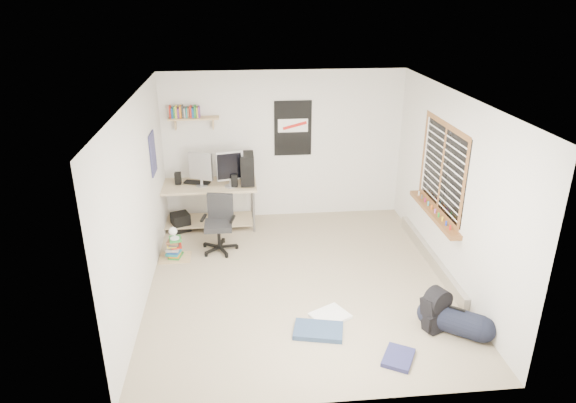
{
  "coord_description": "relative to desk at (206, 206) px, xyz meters",
  "views": [
    {
      "loc": [
        -0.75,
        -6.01,
        3.68
      ],
      "look_at": [
        -0.13,
        0.21,
        1.09
      ],
      "focal_mm": 32.0,
      "sensor_mm": 36.0,
      "label": 1
    }
  ],
  "objects": [
    {
      "name": "back_wall",
      "position": [
        1.33,
        0.36,
        0.89
      ],
      "size": [
        4.0,
        0.01,
        2.5
      ],
      "primitive_type": "cube",
      "color": "silver",
      "rests_on": "ground"
    },
    {
      "name": "office_chair",
      "position": [
        0.22,
        -0.9,
        0.12
      ],
      "size": [
        0.67,
        0.67,
        0.86
      ],
      "primitive_type": "cube",
      "rotation": [
        0.0,
        0.0,
        -0.2
      ],
      "color": "black",
      "rests_on": "floor"
    },
    {
      "name": "subwoofer",
      "position": [
        -0.42,
        -0.12,
        -0.22
      ],
      "size": [
        0.36,
        0.36,
        0.31
      ],
      "primitive_type": "cube",
      "rotation": [
        0.0,
        0.0,
        0.39
      ],
      "color": "black",
      "rests_on": "floor"
    },
    {
      "name": "keyboard",
      "position": [
        -0.12,
        0.03,
        0.41
      ],
      "size": [
        0.44,
        0.26,
        0.02
      ],
      "primitive_type": "cube",
      "rotation": [
        0.0,
        0.0,
        -0.3
      ],
      "color": "black",
      "rests_on": "desk"
    },
    {
      "name": "wall_shelf",
      "position": [
        -0.12,
        0.25,
        1.42
      ],
      "size": [
        0.8,
        0.22,
        0.24
      ],
      "primitive_type": "cube",
      "color": "tan",
      "rests_on": "back_wall"
    },
    {
      "name": "ceiling",
      "position": [
        1.33,
        -1.89,
        2.14
      ],
      "size": [
        4.0,
        4.5,
        0.01
      ],
      "primitive_type": "cube",
      "color": "white",
      "rests_on": "ground"
    },
    {
      "name": "speaker_right",
      "position": [
        0.49,
        -0.18,
        0.5
      ],
      "size": [
        0.11,
        0.11,
        0.2
      ],
      "primitive_type": "cube",
      "rotation": [
        0.0,
        0.0,
        -0.08
      ],
      "color": "black",
      "rests_on": "desk"
    },
    {
      "name": "duffel_bag",
      "position": [
        2.98,
        -3.2,
        -0.22
      ],
      "size": [
        0.43,
        0.43,
        0.6
      ],
      "primitive_type": "cylinder",
      "rotation": [
        0.0,
        0.0,
        -0.65
      ],
      "color": "black",
      "rests_on": "floor"
    },
    {
      "name": "poster_left_wall",
      "position": [
        -0.66,
        -0.69,
        1.14
      ],
      "size": [
        0.02,
        0.42,
        0.6
      ],
      "primitive_type": "cube",
      "color": "navy",
      "rests_on": "left_wall"
    },
    {
      "name": "desk_lamp",
      "position": [
        -0.4,
        -1.1,
        0.02
      ],
      "size": [
        0.17,
        0.24,
        0.22
      ],
      "primitive_type": "cube",
      "rotation": [
        0.0,
        0.0,
        0.21
      ],
      "color": "white",
      "rests_on": "book_stack"
    },
    {
      "name": "monitor_right",
      "position": [
        0.42,
        -0.16,
        0.63
      ],
      "size": [
        0.44,
        0.21,
        0.47
      ],
      "primitive_type": "cube",
      "rotation": [
        0.0,
        0.0,
        0.25
      ],
      "color": "#9B9CA0",
      "rests_on": "desk"
    },
    {
      "name": "backpack",
      "position": [
        2.79,
        -3.09,
        -0.16
      ],
      "size": [
        0.39,
        0.36,
        0.42
      ],
      "primitive_type": "cube",
      "rotation": [
        0.0,
        0.0,
        0.43
      ],
      "color": "black",
      "rests_on": "floor"
    },
    {
      "name": "baseboard_heater",
      "position": [
        3.28,
        -1.59,
        -0.28
      ],
      "size": [
        0.08,
        2.5,
        0.18
      ],
      "primitive_type": "cube",
      "color": "#B7B2A8",
      "rests_on": "floor"
    },
    {
      "name": "left_wall",
      "position": [
        -0.68,
        -1.89,
        0.89
      ],
      "size": [
        0.01,
        4.5,
        2.5
      ],
      "primitive_type": "cube",
      "color": "silver",
      "rests_on": "ground"
    },
    {
      "name": "jeans_a",
      "position": [
        1.41,
        -3.06,
        -0.33
      ],
      "size": [
        0.63,
        0.48,
        0.06
      ],
      "primitive_type": "cube",
      "rotation": [
        0.0,
        0.0,
        -0.23
      ],
      "color": "navy",
      "rests_on": "floor"
    },
    {
      "name": "monitor_left",
      "position": [
        -0.04,
        -0.09,
        0.62
      ],
      "size": [
        0.41,
        0.26,
        0.44
      ],
      "primitive_type": "cube",
      "rotation": [
        0.0,
        0.0,
        -0.43
      ],
      "color": "#A8A8AD",
      "rests_on": "desk"
    },
    {
      "name": "speaker_left",
      "position": [
        -0.42,
        0.02,
        0.49
      ],
      "size": [
        0.1,
        0.1,
        0.19
      ],
      "primitive_type": "cube",
      "rotation": [
        0.0,
        0.0,
        -0.06
      ],
      "color": "black",
      "rests_on": "desk"
    },
    {
      "name": "pc_tower",
      "position": [
        0.7,
        -0.02,
        0.64
      ],
      "size": [
        0.22,
        0.46,
        0.48
      ],
      "primitive_type": "cube",
      "rotation": [
        0.0,
        0.0,
        -0.0
      ],
      "color": "black",
      "rests_on": "desk"
    },
    {
      "name": "desk",
      "position": [
        0.0,
        0.0,
        0.0
      ],
      "size": [
        1.76,
        0.98,
        0.76
      ],
      "primitive_type": "cube",
      "rotation": [
        0.0,
        0.0,
        0.16
      ],
      "color": "tan",
      "rests_on": "floor"
    },
    {
      "name": "book_stack",
      "position": [
        -0.42,
        -1.08,
        -0.22
      ],
      "size": [
        0.45,
        0.38,
        0.28
      ],
      "primitive_type": "cube",
      "rotation": [
        0.0,
        0.0,
        -0.11
      ],
      "color": "brown",
      "rests_on": "floor"
    },
    {
      "name": "jeans_b",
      "position": [
        2.19,
        -3.6,
        -0.34
      ],
      "size": [
        0.45,
        0.48,
        0.05
      ],
      "primitive_type": "cube",
      "rotation": [
        0.0,
        0.0,
        1.05
      ],
      "color": "navy",
      "rests_on": "floor"
    },
    {
      "name": "tshirt",
      "position": [
        1.6,
        -2.77,
        -0.34
      ],
      "size": [
        0.54,
        0.51,
        0.04
      ],
      "primitive_type": "cube",
      "rotation": [
        0.0,
        0.0,
        0.5
      ],
      "color": "white",
      "rests_on": "floor"
    },
    {
      "name": "right_wall",
      "position": [
        3.33,
        -1.89,
        0.89
      ],
      "size": [
        0.01,
        4.5,
        2.5
      ],
      "primitive_type": "cube",
      "color": "silver",
      "rests_on": "ground"
    },
    {
      "name": "floor",
      "position": [
        1.33,
        -1.89,
        -0.37
      ],
      "size": [
        4.0,
        4.5,
        0.01
      ],
      "primitive_type": "cube",
      "color": "gray",
      "rests_on": "ground"
    },
    {
      "name": "poster_back_wall",
      "position": [
        1.48,
        0.34,
        1.19
      ],
      "size": [
        0.62,
        0.03,
        0.92
      ],
      "primitive_type": "cube",
      "color": "black",
      "rests_on": "back_wall"
    },
    {
      "name": "window",
      "position": [
        3.28,
        -1.59,
        1.08
      ],
      "size": [
        0.1,
        1.5,
        1.26
      ],
      "primitive_type": "cube",
      "color": "brown",
      "rests_on": "right_wall"
    }
  ]
}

